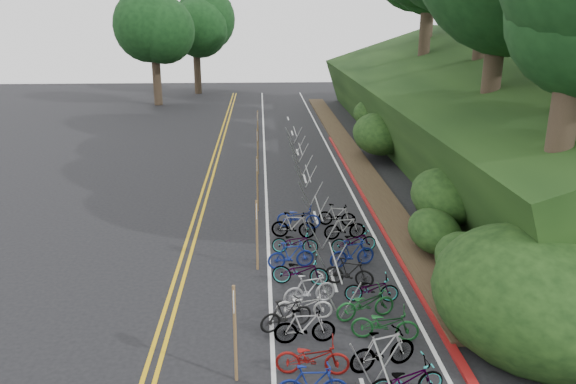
# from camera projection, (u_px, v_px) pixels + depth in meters

# --- Properties ---
(ground) EXTENTS (120.00, 120.00, 0.00)m
(ground) POSITION_uv_depth(u_px,v_px,m) (234.00, 353.00, 14.52)
(ground) COLOR black
(ground) RESTS_ON ground
(road_markings) EXTENTS (7.47, 80.00, 0.01)m
(road_markings) POSITION_uv_depth(u_px,v_px,m) (259.00, 218.00, 24.16)
(road_markings) COLOR gold
(road_markings) RESTS_ON ground
(red_curb) EXTENTS (0.25, 28.00, 0.10)m
(red_curb) POSITION_uv_depth(u_px,v_px,m) (367.00, 201.00, 26.19)
(red_curb) COLOR maroon
(red_curb) RESTS_ON ground
(embankment) EXTENTS (14.30, 48.14, 9.11)m
(embankment) POSITION_uv_depth(u_px,v_px,m) (471.00, 119.00, 32.47)
(embankment) COLOR black
(embankment) RESTS_ON ground
(bike_racks_rest) EXTENTS (1.14, 23.00, 1.17)m
(bike_racks_rest) POSITION_uv_depth(u_px,v_px,m) (308.00, 179.00, 26.77)
(bike_racks_rest) COLOR #969697
(bike_racks_rest) RESTS_ON ground
(signpost_near) EXTENTS (0.08, 0.40, 2.52)m
(signpost_near) POSITION_uv_depth(u_px,v_px,m) (235.00, 327.00, 13.04)
(signpost_near) COLOR brown
(signpost_near) RESTS_ON ground
(signposts_rest) EXTENTS (0.08, 18.40, 2.50)m
(signposts_rest) POSITION_uv_depth(u_px,v_px,m) (257.00, 163.00, 27.44)
(signposts_rest) COLOR brown
(signposts_rest) RESTS_ON ground
(bike_front) EXTENTS (1.00, 1.62, 0.94)m
(bike_front) POSITION_uv_depth(u_px,v_px,m) (286.00, 314.00, 15.51)
(bike_front) COLOR black
(bike_front) RESTS_ON ground
(bike_valet) EXTENTS (3.27, 13.75, 1.08)m
(bike_valet) POSITION_uv_depth(u_px,v_px,m) (336.00, 288.00, 16.97)
(bike_valet) COLOR black
(bike_valet) RESTS_ON ground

